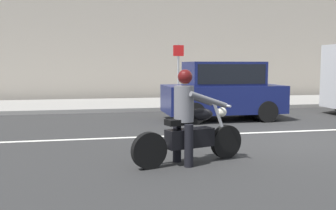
{
  "coord_description": "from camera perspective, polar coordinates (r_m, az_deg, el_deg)",
  "views": [
    {
      "loc": [
        -4.57,
        -7.98,
        1.69
      ],
      "look_at": [
        -3.03,
        -0.44,
        0.89
      ],
      "focal_mm": 40.95,
      "sensor_mm": 36.0,
      "label": 1
    }
  ],
  "objects": [
    {
      "name": "sidewalk_slab",
      "position": [
        16.69,
        4.39,
        0.33
      ],
      "size": [
        40.0,
        4.4,
        0.14
      ],
      "primitive_type": "cube",
      "color": "gray",
      "rests_on": "ground_plane"
    },
    {
      "name": "motorcycle_with_rider_gray",
      "position": [
        6.6,
        3.16,
        -3.08
      ],
      "size": [
        2.1,
        0.88,
        1.62
      ],
      "color": "black",
      "rests_on": "ground_plane"
    },
    {
      "name": "ground_plane",
      "position": [
        9.34,
        18.01,
        -4.8
      ],
      "size": [
        80.0,
        80.0,
        0.0
      ],
      "primitive_type": "plane",
      "color": "#2A2A2A"
    },
    {
      "name": "parked_hatchback_navy",
      "position": [
        12.02,
        8.14,
        2.22
      ],
      "size": [
        3.63,
        1.76,
        1.8
      ],
      "color": "#11194C",
      "rests_on": "ground_plane"
    },
    {
      "name": "lane_marking_stripe",
      "position": [
        10.07,
        14.85,
        -3.93
      ],
      "size": [
        18.0,
        0.14,
        0.01
      ],
      "primitive_type": "cube",
      "color": "silver",
      "rests_on": "ground_plane"
    },
    {
      "name": "street_sign_post",
      "position": [
        15.74,
        1.55,
        5.59
      ],
      "size": [
        0.44,
        0.08,
        2.4
      ],
      "color": "gray",
      "rests_on": "sidewalk_slab"
    }
  ]
}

